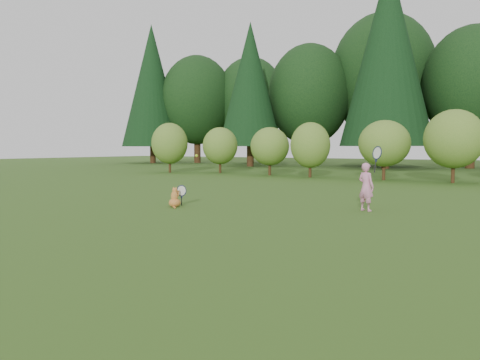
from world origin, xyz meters
The scene contains 6 objects.
ground centered at (0.00, 0.00, 0.00)m, with size 100.00×100.00×0.00m, color #315618.
shrub_row centered at (0.00, 13.00, 1.40)m, with size 28.00×3.00×2.80m, color #4E7B26, non-canonical shape.
woodland_backdrop centered at (0.00, 23.00, 7.50)m, with size 48.00×10.00×15.00m, color black, non-canonical shape.
child centered at (2.49, 2.42, 0.56)m, with size 0.64×0.44×1.60m.
cat centered at (-1.58, 0.72, 0.24)m, with size 0.47×0.68×0.65m.
tennis_ball centered at (-1.41, 1.35, 1.21)m, with size 0.07×0.07×0.07m.
Camera 1 is at (5.62, -7.80, 1.41)m, focal length 35.00 mm.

